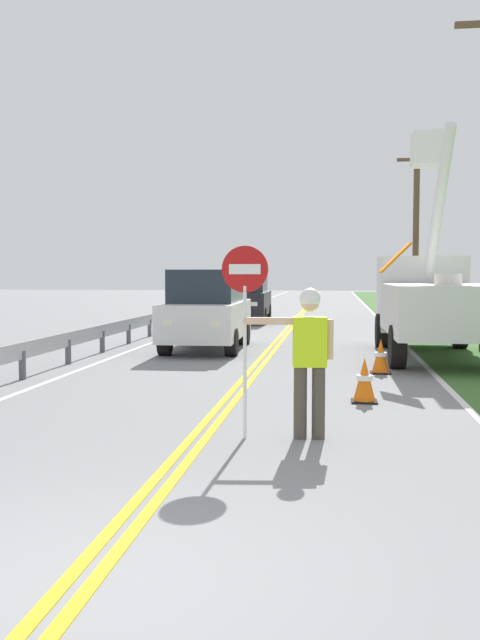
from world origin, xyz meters
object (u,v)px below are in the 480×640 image
object	(u,v)px
traffic_cone_lead	(364,381)
oncoming_suv_nearest	(207,309)
oncoming_suv_second	(246,297)
stop_sign_paddle	(245,298)
traffic_cone_mid	(381,357)
flagger_worker	(309,353)
utility_pole_mid	(416,228)
utility_bucket_truck	(431,298)

from	to	relation	value
traffic_cone_lead	oncoming_suv_nearest	bearing A→B (deg)	117.98
oncoming_suv_second	stop_sign_paddle	bearing A→B (deg)	-82.80
stop_sign_paddle	traffic_cone_mid	size ratio (longest dim) A/B	3.33
flagger_worker	oncoming_suv_nearest	xyz separation A→B (m)	(-3.00, 9.64, 0.01)
oncoming_suv_nearest	flagger_worker	bearing A→B (deg)	-72.69
utility_pole_mid	traffic_cone_lead	xyz separation A→B (m)	(-3.21, -21.86, -3.73)
stop_sign_paddle	oncoming_suv_second	xyz separation A→B (m)	(-2.56, 20.32, -0.65)
utility_bucket_truck	traffic_cone_lead	size ratio (longest dim) A/B	9.75
utility_pole_mid	traffic_cone_mid	world-z (taller)	utility_pole_mid
traffic_cone_lead	stop_sign_paddle	bearing A→B (deg)	-120.56
traffic_cone_mid	utility_pole_mid	bearing A→B (deg)	81.61
oncoming_suv_second	utility_bucket_truck	bearing A→B (deg)	-61.81
utility_bucket_truck	flagger_worker	bearing A→B (deg)	-106.16
oncoming_suv_second	traffic_cone_mid	world-z (taller)	oncoming_suv_second
flagger_worker	oncoming_suv_nearest	distance (m)	10.09
utility_bucket_truck	utility_pole_mid	world-z (taller)	utility_pole_mid
flagger_worker	oncoming_suv_nearest	size ratio (longest dim) A/B	0.39
stop_sign_paddle	traffic_cone_mid	bearing A→B (deg)	71.12
stop_sign_paddle	utility_bucket_truck	bearing A→B (deg)	69.68
oncoming_suv_second	utility_pole_mid	size ratio (longest dim) A/B	0.60
flagger_worker	utility_pole_mid	world-z (taller)	utility_pole_mid
oncoming_suv_nearest	traffic_cone_mid	size ratio (longest dim) A/B	6.63
stop_sign_paddle	utility_pole_mid	xyz separation A→B (m)	(4.75, 24.47, 2.36)
flagger_worker	stop_sign_paddle	world-z (taller)	stop_sign_paddle
stop_sign_paddle	traffic_cone_lead	distance (m)	3.33
flagger_worker	utility_bucket_truck	bearing A→B (deg)	73.84
utility_bucket_truck	stop_sign_paddle	bearing A→B (deg)	-110.32
utility_bucket_truck	oncoming_suv_nearest	distance (m)	5.68
oncoming_suv_nearest	oncoming_suv_second	xyz separation A→B (m)	(-0.33, 10.59, 0.00)
utility_bucket_truck	oncoming_suv_nearest	bearing A→B (deg)	174.55
utility_pole_mid	utility_bucket_truck	bearing A→B (deg)	-95.02
utility_pole_mid	traffic_cone_mid	distance (m)	19.20
flagger_worker	oncoming_suv_second	size ratio (longest dim) A/B	0.39
utility_bucket_truck	oncoming_suv_second	xyz separation A→B (m)	(-5.97, 11.13, -0.35)
utility_bucket_truck	oncoming_suv_nearest	size ratio (longest dim) A/B	1.47
stop_sign_paddle	utility_pole_mid	size ratio (longest dim) A/B	0.30
utility_pole_mid	traffic_cone_lead	distance (m)	22.41
traffic_cone_lead	traffic_cone_mid	bearing A→B (deg)	81.94
utility_bucket_truck	utility_pole_mid	bearing A→B (deg)	84.98
traffic_cone_lead	traffic_cone_mid	size ratio (longest dim) A/B	1.00
stop_sign_paddle	traffic_cone_lead	xyz separation A→B (m)	(1.54, 2.61, -1.37)
flagger_worker	traffic_cone_lead	xyz separation A→B (m)	(0.78, 2.52, -0.71)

